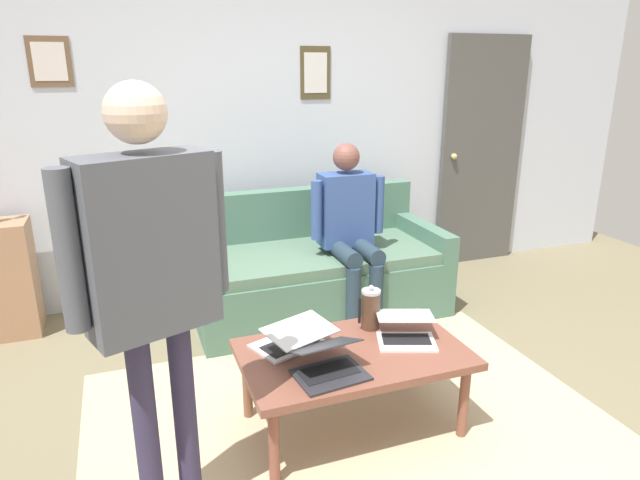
{
  "coord_description": "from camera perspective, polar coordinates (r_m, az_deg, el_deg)",
  "views": [
    {
      "loc": [
        1.12,
        2.11,
        1.79
      ],
      "look_at": [
        0.05,
        -0.82,
        0.8
      ],
      "focal_mm": 30.92,
      "sensor_mm": 36.0,
      "label": 1
    }
  ],
  "objects": [
    {
      "name": "back_wall",
      "position": [
        4.47,
        -5.58,
        11.88
      ],
      "size": [
        7.04,
        0.11,
        2.7
      ],
      "color": "silver",
      "rests_on": "ground_plane"
    },
    {
      "name": "area_rug",
      "position": [
        2.96,
        4.12,
        -19.59
      ],
      "size": [
        2.66,
        2.18,
        0.01
      ],
      "primitive_type": "cube",
      "color": "tan",
      "rests_on": "ground_plane"
    },
    {
      "name": "couch",
      "position": [
        4.17,
        -0.4,
        -3.27
      ],
      "size": [
        1.84,
        0.89,
        0.88
      ],
      "color": "#486E5B",
      "rests_on": "ground_plane"
    },
    {
      "name": "laptop_right",
      "position": [
        2.59,
        0.79,
        -12.74
      ],
      "size": [
        0.35,
        0.34,
        0.16
      ],
      "color": "#28282D",
      "rests_on": "coffee_table"
    },
    {
      "name": "laptop_left",
      "position": [
        2.91,
        8.88,
        -9.43
      ],
      "size": [
        0.37,
        0.38,
        0.12
      ],
      "color": "silver",
      "rests_on": "coffee_table"
    },
    {
      "name": "ground_plane",
      "position": [
        2.98,
        6.75,
        -19.42
      ],
      "size": [
        7.68,
        7.68,
        0.0
      ],
      "primitive_type": "plane",
      "color": "#746A4F"
    },
    {
      "name": "person_standing",
      "position": [
        2.01,
        -17.12,
        -2.68
      ],
      "size": [
        0.59,
        0.34,
        1.75
      ],
      "color": "#322D49",
      "rests_on": "ground_plane"
    },
    {
      "name": "laptop_center",
      "position": [
        2.8,
        -2.93,
        -10.22
      ],
      "size": [
        0.43,
        0.43,
        0.14
      ],
      "color": "silver",
      "rests_on": "coffee_table"
    },
    {
      "name": "interior_door",
      "position": [
        5.29,
        16.31,
        8.59
      ],
      "size": [
        0.82,
        0.09,
        2.05
      ],
      "color": "#4E4D4A",
      "rests_on": "ground_plane"
    },
    {
      "name": "person_seated",
      "position": [
        3.89,
        3.1,
        1.75
      ],
      "size": [
        0.55,
        0.51,
        1.28
      ],
      "color": "#243644",
      "rests_on": "ground_plane"
    },
    {
      "name": "side_shelf",
      "position": [
        4.33,
        -30.06,
        -3.57
      ],
      "size": [
        0.42,
        0.32,
        0.8
      ],
      "color": "#A77858",
      "rests_on": "ground_plane"
    },
    {
      "name": "coffee_table",
      "position": [
        2.82,
        3.45,
        -12.17
      ],
      "size": [
        1.12,
        0.67,
        0.44
      ],
      "color": "brown",
      "rests_on": "ground_plane"
    },
    {
      "name": "french_press",
      "position": [
        2.98,
        5.25,
        -7.12
      ],
      "size": [
        0.12,
        0.1,
        0.25
      ],
      "color": "#4C3323",
      "rests_on": "coffee_table"
    }
  ]
}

